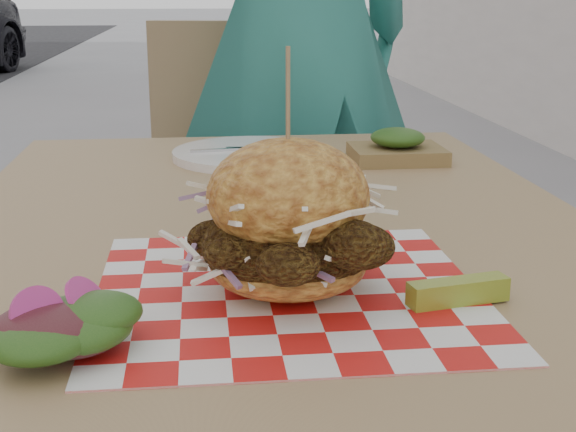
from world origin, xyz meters
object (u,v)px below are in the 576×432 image
object	(u,v)px
diner	(298,27)
patio_table	(274,283)
patio_chair	(245,189)
sandwich	(288,226)

from	to	relation	value
diner	patio_table	xyz separation A→B (m)	(-0.15, -0.94, -0.27)
diner	patio_chair	distance (m)	0.41
patio_chair	sandwich	distance (m)	1.23
sandwich	diner	bearing A→B (deg)	82.46
patio_table	patio_chair	bearing A→B (deg)	88.86
diner	patio_table	size ratio (longest dim) A/B	1.57
sandwich	patio_table	bearing A→B (deg)	87.86
patio_table	patio_chair	distance (m)	0.98
diner	patio_table	distance (m)	0.99
diner	sandwich	world-z (taller)	diner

